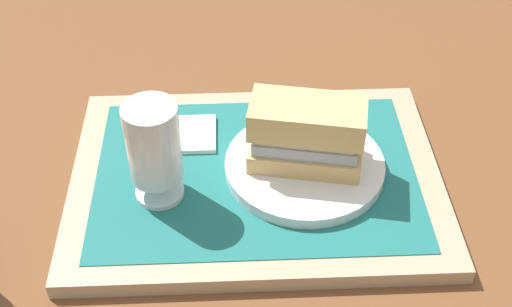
# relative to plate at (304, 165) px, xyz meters

# --- Properties ---
(ground_plane) EXTENTS (3.00, 3.00, 0.00)m
(ground_plane) POSITION_rel_plate_xyz_m (0.06, 0.00, -0.03)
(ground_plane) COLOR brown
(tray) EXTENTS (0.44, 0.32, 0.02)m
(tray) POSITION_rel_plate_xyz_m (0.06, 0.00, -0.02)
(tray) COLOR tan
(tray) RESTS_ON ground_plane
(placemat) EXTENTS (0.38, 0.27, 0.00)m
(placemat) POSITION_rel_plate_xyz_m (0.06, 0.00, -0.01)
(placemat) COLOR #1E6B66
(placemat) RESTS_ON tray
(plate) EXTENTS (0.19, 0.19, 0.01)m
(plate) POSITION_rel_plate_xyz_m (0.00, 0.00, 0.00)
(plate) COLOR white
(plate) RESTS_ON placemat
(sandwich) EXTENTS (0.14, 0.09, 0.08)m
(sandwich) POSITION_rel_plate_xyz_m (0.00, -0.00, 0.05)
(sandwich) COLOR tan
(sandwich) RESTS_ON plate
(beer_glass) EXTENTS (0.06, 0.06, 0.12)m
(beer_glass) POSITION_rel_plate_xyz_m (0.17, 0.03, 0.06)
(beer_glass) COLOR silver
(beer_glass) RESTS_ON placemat
(napkin_folded) EXTENTS (0.09, 0.07, 0.01)m
(napkin_folded) POSITION_rel_plate_xyz_m (0.15, -0.07, -0.00)
(napkin_folded) COLOR white
(napkin_folded) RESTS_ON placemat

